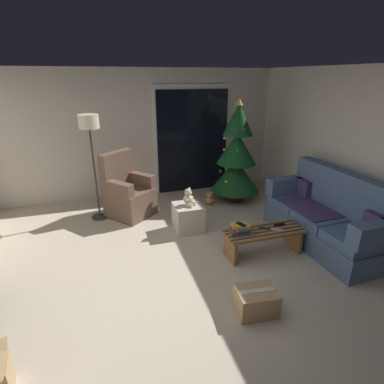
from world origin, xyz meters
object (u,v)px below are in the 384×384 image
teddy_bear_cream (189,198)px  cardboard_box_taped_mid_floor (256,301)px  floor_lamp (90,132)px  book_stack (240,229)px  remote_black (279,224)px  christmas_tree (236,158)px  ottoman (188,218)px  teddy_bear_honey_by_tree (210,199)px  remote_graphite (265,228)px  remote_silver (277,230)px  couch (327,218)px  coffee_table (263,238)px  armchair (128,194)px  cell_phone (241,224)px

teddy_bear_cream → cardboard_box_taped_mid_floor: (0.17, -1.95, -0.43)m
floor_lamp → book_stack: bearing=-45.7°
remote_black → christmas_tree: bearing=172.0°
cardboard_box_taped_mid_floor → christmas_tree: bearing=69.7°
ottoman → teddy_bear_honey_by_tree: (0.68, 0.84, -0.10)m
remote_graphite → remote_black: (0.25, 0.04, 0.00)m
book_stack → remote_silver: bearing=-10.0°
book_stack → cardboard_box_taped_mid_floor: (-0.28, -1.01, -0.30)m
remote_graphite → remote_silver: same height
couch → teddy_bear_honey_by_tree: couch is taller
coffee_table → teddy_bear_cream: bearing=129.2°
floor_lamp → couch: bearing=-30.3°
couch → floor_lamp: (-3.20, 1.87, 1.11)m
couch → ottoman: 2.08m
remote_graphite → armchair: bearing=80.1°
remote_silver → christmas_tree: size_ratio=0.08×
teddy_bear_honey_by_tree → cardboard_box_taped_mid_floor: 2.85m
remote_graphite → book_stack: 0.39m
christmas_tree → floor_lamp: (-2.62, -0.06, 0.63)m
remote_graphite → remote_black: size_ratio=1.00×
christmas_tree → teddy_bear_cream: bearing=-142.2°
armchair → teddy_bear_cream: 1.25m
book_stack → armchair: 2.25m
armchair → cardboard_box_taped_mid_floor: 3.03m
couch → book_stack: 1.39m
cell_phone → ottoman: 1.11m
remote_graphite → book_stack: size_ratio=0.54×
coffee_table → cell_phone: 0.43m
christmas_tree → couch: bearing=-73.3°
couch → coffee_table: (-1.03, -0.01, -0.15)m
remote_silver → book_stack: bearing=118.3°
remote_graphite → remote_silver: 0.16m
cell_phone → floor_lamp: (-1.82, 1.87, 1.00)m
remote_silver → floor_lamp: 3.23m
cell_phone → remote_silver: bearing=-29.3°
christmas_tree → floor_lamp: size_ratio=1.11×
remote_black → cell_phone: cell_phone is taller
couch → teddy_bear_honey_by_tree: size_ratio=6.88×
book_stack → teddy_bear_honey_by_tree: size_ratio=1.00×
coffee_table → book_stack: size_ratio=3.84×
couch → teddy_bear_cream: 2.07m
couch → cell_phone: (-1.38, 0.00, 0.11)m
couch → armchair: (-2.68, 1.85, 0.00)m
cell_phone → floor_lamp: 2.79m
remote_silver → teddy_bear_cream: (-0.95, 1.04, 0.18)m
remote_black → remote_silver: 0.18m
floor_lamp → teddy_bear_cream: size_ratio=6.25×
remote_graphite → teddy_bear_honey_by_tree: remote_graphite is taller
couch → coffee_table: couch is taller
teddy_bear_cream → cell_phone: bearing=-65.2°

